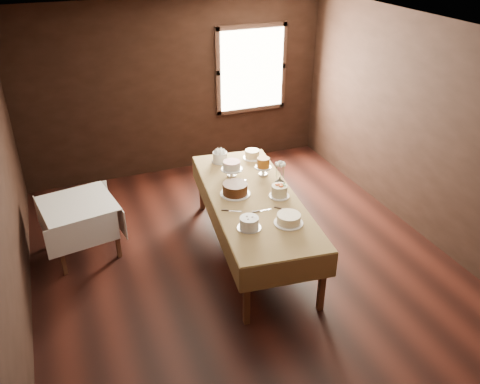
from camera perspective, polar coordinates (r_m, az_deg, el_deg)
name	(u,v)px	position (r m, az deg, el deg)	size (l,w,h in m)	color
floor	(246,266)	(6.19, 0.69, -8.56)	(5.00, 6.00, 0.01)	black
ceiling	(248,35)	(5.00, 0.89, 17.78)	(5.00, 6.00, 0.01)	beige
wall_back	(176,89)	(8.12, -7.46, 11.76)	(5.00, 0.02, 2.80)	black
wall_front	(433,363)	(3.39, 21.45, -17.99)	(5.00, 0.02, 2.80)	black
wall_left	(2,207)	(5.16, -25.88, -1.59)	(0.02, 6.00, 2.80)	black
wall_right	(428,133)	(6.74, 20.99, 6.40)	(0.02, 6.00, 2.80)	black
window	(252,70)	(8.41, 1.39, 14.01)	(1.10, 0.05, 1.30)	#FFEABF
display_table	(253,201)	(6.03, 1.52, -1.00)	(1.34, 2.75, 0.82)	#492919
side_table	(78,209)	(6.41, -18.26, -1.87)	(0.99, 0.99, 0.72)	#492919
cake_meringue	(220,158)	(6.83, -2.33, 4.01)	(0.28, 0.28, 0.15)	silver
cake_speckled	(252,154)	(6.95, 1.43, 4.37)	(0.26, 0.26, 0.12)	white
cake_lattice	(232,169)	(6.43, -0.97, 2.63)	(0.31, 0.31, 0.21)	white
cake_caramel	(263,167)	(6.47, 2.71, 2.88)	(0.23, 0.23, 0.25)	white
cake_chocolate	(235,189)	(6.01, -0.57, 0.34)	(0.37, 0.37, 0.14)	white
cake_flowers	(279,191)	(5.98, 4.59, 0.08)	(0.25, 0.25, 0.15)	white
cake_swirl	(249,223)	(5.36, 1.07, -3.65)	(0.28, 0.28, 0.14)	silver
cake_cream	(289,219)	(5.47, 5.66, -3.15)	(0.38, 0.38, 0.11)	white
cake_server_a	(266,210)	(5.72, 2.99, -2.08)	(0.24, 0.03, 0.01)	silver
cake_server_b	(287,210)	(5.73, 5.51, -2.13)	(0.24, 0.03, 0.01)	silver
cake_server_c	(245,182)	(6.31, 0.57, 1.12)	(0.24, 0.03, 0.01)	silver
cake_server_e	(235,211)	(5.69, -0.54, -2.23)	(0.24, 0.03, 0.01)	silver
flower_vase	(280,182)	(6.22, 4.61, 1.20)	(0.12, 0.12, 0.13)	#2D2823
flower_bouquet	(280,169)	(6.13, 4.67, 2.72)	(0.14, 0.14, 0.20)	white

